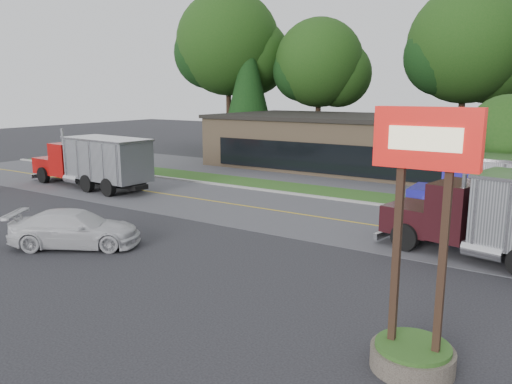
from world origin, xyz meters
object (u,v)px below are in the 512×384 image
(bilo_sign, at_px, (417,286))
(rally_car, at_px, (75,229))
(dump_truck_red, at_px, (94,161))
(dump_truck_blue, at_px, (503,191))

(bilo_sign, height_order, rally_car, bilo_sign)
(dump_truck_red, relative_size, dump_truck_blue, 1.43)
(rally_car, bearing_deg, dump_truck_blue, -81.98)
(bilo_sign, relative_size, dump_truck_blue, 0.80)
(bilo_sign, xyz_separation_m, dump_truck_red, (-23.73, 10.47, -0.21))
(dump_truck_red, xyz_separation_m, rally_car, (9.50, -8.77, -1.06))
(dump_truck_red, bearing_deg, bilo_sign, 160.77)
(bilo_sign, distance_m, dump_truck_red, 25.94)
(bilo_sign, relative_size, rally_car, 1.15)
(dump_truck_red, xyz_separation_m, dump_truck_blue, (23.70, 3.53, -0.01))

